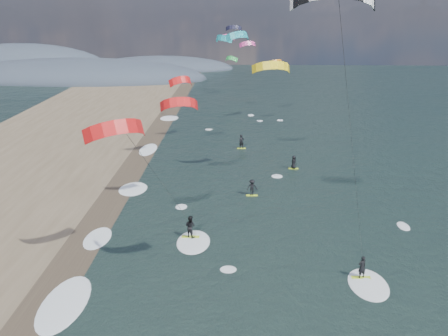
{
  "coord_description": "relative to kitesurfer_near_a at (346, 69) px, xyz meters",
  "views": [
    {
      "loc": [
        0.07,
        -20.4,
        17.83
      ],
      "look_at": [
        -1.0,
        12.0,
        7.0
      ],
      "focal_mm": 40.0,
      "sensor_mm": 36.0,
      "label": 1
    }
  ],
  "objects": [
    {
      "name": "coastal_hills",
      "position": [
        -50.12,
        103.1,
        -14.67
      ],
      "size": [
        80.0,
        41.0,
        15.0
      ],
      "color": "#3D4756",
      "rests_on": "ground"
    },
    {
      "name": "wet_sand_strip",
      "position": [
        -17.28,
        5.24,
        -14.66
      ],
      "size": [
        3.0,
        240.0,
        0.0
      ],
      "primitive_type": "cube",
      "color": "#382D23",
      "rests_on": "ground"
    },
    {
      "name": "kitesurfer_near_a",
      "position": [
        0.0,
        0.0,
        0.0
      ],
      "size": [
        7.59,
        8.27,
        19.33
      ],
      "color": "#C0E428",
      "rests_on": "ground"
    },
    {
      "name": "kitesurfer_near_b",
      "position": [
        -11.46,
        6.33,
        -7.2
      ],
      "size": [
        7.22,
        9.14,
        11.72
      ],
      "color": "#C0E428",
      "rests_on": "ground"
    },
    {
      "name": "shoreline_surf",
      "position": [
        -16.08,
        9.99,
        -14.67
      ],
      "size": [
        2.4,
        79.4,
        0.11
      ],
      "color": "white",
      "rests_on": "ground"
    },
    {
      "name": "far_kitesurfers",
      "position": [
        -2.95,
        25.88,
        -13.84
      ],
      "size": [
        6.95,
        17.01,
        1.78
      ],
      "color": "#C0E428",
      "rests_on": "ground"
    },
    {
      "name": "bg_kite_field",
      "position": [
        -5.6,
        49.33,
        -3.59
      ],
      "size": [
        15.39,
        68.97,
        8.39
      ],
      "color": "#D83F8C",
      "rests_on": "ground"
    }
  ]
}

